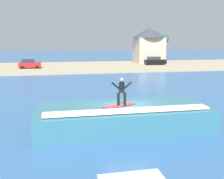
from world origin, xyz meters
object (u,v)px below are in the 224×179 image
object	(u,v)px
wave_crest	(123,116)
house_gabled_white	(149,44)
tree_tall_bare	(164,39)
car_far_shore	(155,61)
surfer	(122,90)
car_near_shore	(30,64)
surfboard	(119,105)

from	to	relation	value
wave_crest	house_gabled_white	size ratio (longest dim) A/B	1.29
house_gabled_white	tree_tall_bare	bearing A→B (deg)	26.51
car_far_shore	surfer	bearing A→B (deg)	-113.15
car_near_shore	surfer	bearing A→B (deg)	-76.74
surfboard	car_far_shore	size ratio (longest dim) A/B	0.48
surfer	car_near_shore	bearing A→B (deg)	103.26
surfboard	surfer	xyz separation A→B (m)	(0.12, -0.08, 0.93)
car_near_shore	tree_tall_bare	xyz separation A→B (m)	(30.53, 9.83, 4.55)
surfboard	house_gabled_white	world-z (taller)	house_gabled_white
surfboard	house_gabled_white	xyz separation A→B (m)	(17.35, 44.50, 2.98)
car_far_shore	house_gabled_white	world-z (taller)	house_gabled_white
wave_crest	tree_tall_bare	xyz separation A→B (m)	(21.60, 46.24, 4.79)
wave_crest	car_far_shore	distance (m)	42.31
house_gabled_white	car_far_shore	bearing A→B (deg)	-93.88
surfboard	car_near_shore	bearing A→B (deg)	103.11
car_far_shore	tree_tall_bare	xyz separation A→B (m)	(4.92, 7.36, 4.54)
car_far_shore	tree_tall_bare	size ratio (longest dim) A/B	0.66
surfer	car_far_shore	xyz separation A→B (m)	(16.89, 39.50, -1.52)
wave_crest	car_near_shore	size ratio (longest dim) A/B	2.63
wave_crest	surfboard	size ratio (longest dim) A/B	4.90
house_gabled_white	tree_tall_bare	world-z (taller)	house_gabled_white
car_near_shore	surfboard	bearing A→B (deg)	-76.89
wave_crest	house_gabled_white	xyz separation A→B (m)	(17.02, 43.96, 3.81)
surfboard	tree_tall_bare	xyz separation A→B (m)	(21.93, 46.78, 3.96)
surfboard	car_near_shore	world-z (taller)	car_near_shore
car_near_shore	car_far_shore	size ratio (longest dim) A/B	0.89
surfer	tree_tall_bare	xyz separation A→B (m)	(21.81, 46.86, 3.03)
surfer	house_gabled_white	distance (m)	47.83
surfboard	tree_tall_bare	size ratio (longest dim) A/B	0.32
wave_crest	car_far_shore	xyz separation A→B (m)	(16.68, 38.88, 0.24)
house_gabled_white	car_near_shore	bearing A→B (deg)	-163.78
surfer	car_near_shore	distance (m)	38.07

